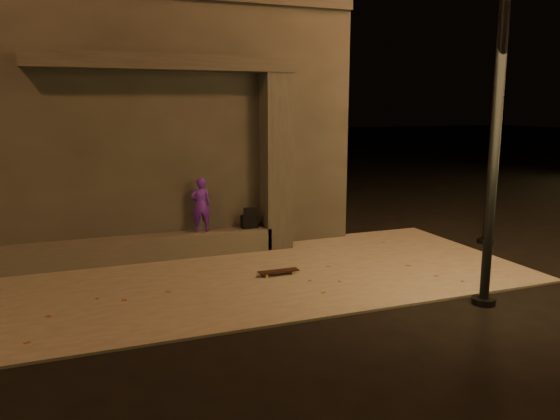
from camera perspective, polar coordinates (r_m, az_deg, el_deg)
name	(u,v)px	position (r m, az deg, el deg)	size (l,w,h in m)	color
ground	(258,324)	(7.78, -2.34, -11.78)	(120.00, 120.00, 0.00)	black
sidewalk	(220,280)	(9.57, -6.26, -7.31)	(11.00, 4.40, 0.04)	#69655C
building	(126,122)	(13.36, -15.79, 8.81)	(9.00, 5.10, 5.22)	#363431
ledge	(120,250)	(10.93, -16.34, -4.04)	(6.00, 0.55, 0.45)	#4E4C47
column	(276,162)	(11.34, -0.42, 5.03)	(0.55, 0.55, 3.60)	#363431
canopy	(165,63)	(10.78, -11.92, 14.82)	(5.00, 0.70, 0.28)	#363431
skateboarder	(201,205)	(10.99, -8.29, 0.51)	(0.40, 0.26, 1.10)	#541CB8
backpack	(249,221)	(11.33, -3.25, -1.12)	(0.32, 0.21, 0.45)	black
skateboard	(279,271)	(9.71, -0.15, -6.43)	(0.74, 0.20, 0.08)	black
street_lamp_0	(504,27)	(8.60, 22.35, 17.25)	(0.36, 0.36, 7.17)	black
street_lamp_2	(499,55)	(12.62, 21.91, 14.77)	(0.36, 0.36, 7.07)	black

